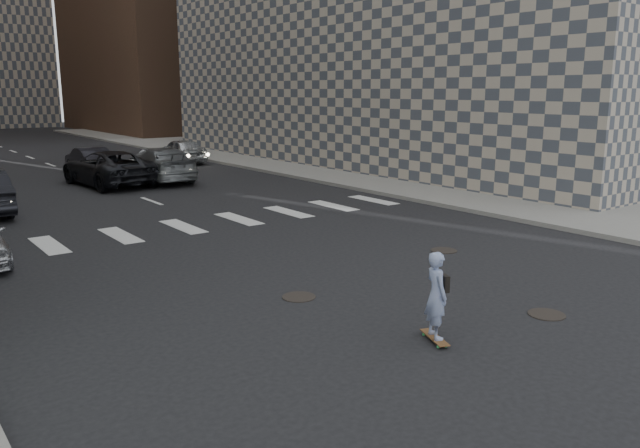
# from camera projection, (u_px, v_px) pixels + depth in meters

# --- Properties ---
(ground) EXTENTS (160.00, 160.00, 0.00)m
(ground) POSITION_uv_depth(u_px,v_px,m) (409.00, 294.00, 13.17)
(ground) COLOR black
(ground) RESTS_ON ground
(sidewalk_right) EXTENTS (13.00, 80.00, 0.15)m
(sidewalk_right) POSITION_uv_depth(u_px,v_px,m) (344.00, 161.00, 37.30)
(sidewalk_right) COLOR gray
(sidewalk_right) RESTS_ON ground
(manhole_a) EXTENTS (0.70, 0.70, 0.02)m
(manhole_a) POSITION_uv_depth(u_px,v_px,m) (547.00, 314.00, 11.92)
(manhole_a) COLOR black
(manhole_a) RESTS_ON ground
(manhole_b) EXTENTS (0.70, 0.70, 0.02)m
(manhole_b) POSITION_uv_depth(u_px,v_px,m) (299.00, 297.00, 12.93)
(manhole_b) COLOR black
(manhole_b) RESTS_ON ground
(manhole_c) EXTENTS (0.70, 0.70, 0.02)m
(manhole_c) POSITION_uv_depth(u_px,v_px,m) (444.00, 250.00, 16.67)
(manhole_c) COLOR black
(manhole_c) RESTS_ON ground
(skateboarder) EXTENTS (0.54, 0.81, 1.59)m
(skateboarder) POSITION_uv_depth(u_px,v_px,m) (436.00, 295.00, 10.49)
(skateboarder) COLOR brown
(skateboarder) RESTS_ON ground
(traffic_car_b) EXTENTS (2.49, 5.60, 1.60)m
(traffic_car_b) POSITION_uv_depth(u_px,v_px,m) (158.00, 164.00, 29.22)
(traffic_car_b) COLOR slate
(traffic_car_b) RESTS_ON ground
(traffic_car_c) EXTENTS (3.07, 5.80, 1.55)m
(traffic_car_c) POSITION_uv_depth(u_px,v_px,m) (108.00, 168.00, 27.99)
(traffic_car_c) COLOR black
(traffic_car_c) RESTS_ON ground
(traffic_car_d) EXTENTS (1.80, 4.28, 1.44)m
(traffic_car_d) POSITION_uv_depth(u_px,v_px,m) (181.00, 151.00, 36.51)
(traffic_car_d) COLOR silver
(traffic_car_d) RESTS_ON ground
(traffic_car_e) EXTENTS (1.42, 4.07, 1.34)m
(traffic_car_e) POSITION_uv_depth(u_px,v_px,m) (89.00, 160.00, 32.21)
(traffic_car_e) COLOR black
(traffic_car_e) RESTS_ON ground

